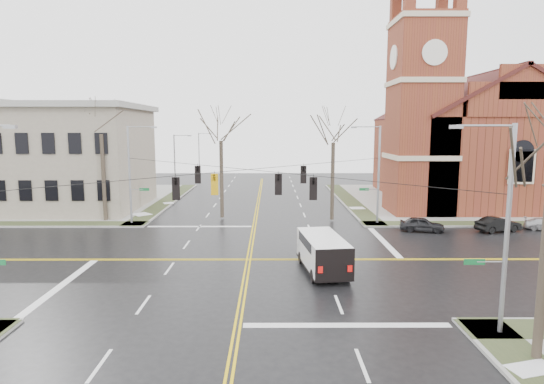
{
  "coord_description": "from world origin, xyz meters",
  "views": [
    {
      "loc": [
        1.51,
        -30.19,
        8.96
      ],
      "look_at": [
        1.62,
        6.0,
        3.83
      ],
      "focal_mm": 30.0,
      "sensor_mm": 36.0,
      "label": 1
    }
  ],
  "objects_px": {
    "signal_pole_ne": "(377,172)",
    "parked_car_a": "(422,224)",
    "parked_car_b": "(498,224)",
    "tree_nw_far": "(101,128)",
    "streetlight_north_b": "(200,154)",
    "tree_nw_near": "(221,136)",
    "church": "(464,132)",
    "tree_ne": "(333,137)",
    "streetlight_north_a": "(176,163)",
    "signal_pole_nw": "(131,172)",
    "signal_pole_se": "(503,224)",
    "cargo_van": "(322,250)"
  },
  "relations": [
    {
      "from": "signal_pole_nw",
      "to": "streetlight_north_a",
      "type": "bearing_deg",
      "value": 87.68
    },
    {
      "from": "parked_car_a",
      "to": "tree_nw_far",
      "type": "distance_m",
      "value": 30.57
    },
    {
      "from": "streetlight_north_b",
      "to": "tree_ne",
      "type": "relative_size",
      "value": 0.72
    },
    {
      "from": "streetlight_north_a",
      "to": "streetlight_north_b",
      "type": "xyz_separation_m",
      "value": [
        0.0,
        20.0,
        0.0
      ]
    },
    {
      "from": "tree_nw_far",
      "to": "tree_ne",
      "type": "height_order",
      "value": "tree_nw_far"
    },
    {
      "from": "tree_nw_near",
      "to": "streetlight_north_a",
      "type": "bearing_deg",
      "value": 117.94
    },
    {
      "from": "signal_pole_se",
      "to": "streetlight_north_a",
      "type": "xyz_separation_m",
      "value": [
        -21.97,
        39.5,
        -0.48
      ]
    },
    {
      "from": "streetlight_north_b",
      "to": "parked_car_a",
      "type": "relative_size",
      "value": 2.14
    },
    {
      "from": "signal_pole_se",
      "to": "tree_ne",
      "type": "xyz_separation_m",
      "value": [
        -3.86,
        24.55,
        3.11
      ]
    },
    {
      "from": "church",
      "to": "signal_pole_nw",
      "type": "bearing_deg",
      "value": -159.79
    },
    {
      "from": "signal_pole_se",
      "to": "cargo_van",
      "type": "bearing_deg",
      "value": 125.85
    },
    {
      "from": "streetlight_north_b",
      "to": "signal_pole_ne",
      "type": "bearing_deg",
      "value": -58.95
    },
    {
      "from": "signal_pole_ne",
      "to": "parked_car_b",
      "type": "bearing_deg",
      "value": -17.49
    },
    {
      "from": "parked_car_b",
      "to": "signal_pole_se",
      "type": "bearing_deg",
      "value": 137.24
    },
    {
      "from": "parked_car_a",
      "to": "parked_car_b",
      "type": "bearing_deg",
      "value": -77.69
    },
    {
      "from": "parked_car_b",
      "to": "tree_nw_far",
      "type": "relative_size",
      "value": 0.32
    },
    {
      "from": "signal_pole_se",
      "to": "cargo_van",
      "type": "height_order",
      "value": "signal_pole_se"
    },
    {
      "from": "tree_nw_far",
      "to": "tree_ne",
      "type": "xyz_separation_m",
      "value": [
        21.87,
        0.2,
        -0.87
      ]
    },
    {
      "from": "church",
      "to": "streetlight_north_a",
      "type": "bearing_deg",
      "value": 174.81
    },
    {
      "from": "streetlight_north_b",
      "to": "parked_car_b",
      "type": "height_order",
      "value": "streetlight_north_b"
    },
    {
      "from": "streetlight_north_a",
      "to": "streetlight_north_b",
      "type": "bearing_deg",
      "value": 90.0
    },
    {
      "from": "streetlight_north_a",
      "to": "cargo_van",
      "type": "distance_m",
      "value": 34.23
    },
    {
      "from": "streetlight_north_a",
      "to": "cargo_van",
      "type": "bearing_deg",
      "value": -63.13
    },
    {
      "from": "signal_pole_nw",
      "to": "tree_nw_far",
      "type": "xyz_separation_m",
      "value": [
        -3.09,
        1.34,
        3.98
      ]
    },
    {
      "from": "signal_pole_ne",
      "to": "parked_car_a",
      "type": "height_order",
      "value": "signal_pole_ne"
    },
    {
      "from": "cargo_van",
      "to": "church",
      "type": "bearing_deg",
      "value": 46.63
    },
    {
      "from": "streetlight_north_b",
      "to": "tree_nw_near",
      "type": "bearing_deg",
      "value": -77.76
    },
    {
      "from": "parked_car_b",
      "to": "tree_nw_near",
      "type": "relative_size",
      "value": 0.35
    },
    {
      "from": "parked_car_a",
      "to": "streetlight_north_b",
      "type": "bearing_deg",
      "value": 45.95
    },
    {
      "from": "parked_car_b",
      "to": "tree_ne",
      "type": "xyz_separation_m",
      "value": [
        -13.83,
        4.69,
        7.41
      ]
    },
    {
      "from": "tree_nw_far",
      "to": "tree_ne",
      "type": "relative_size",
      "value": 1.11
    },
    {
      "from": "signal_pole_nw",
      "to": "streetlight_north_a",
      "type": "relative_size",
      "value": 1.12
    },
    {
      "from": "signal_pole_nw",
      "to": "tree_nw_near",
      "type": "relative_size",
      "value": 0.79
    },
    {
      "from": "cargo_van",
      "to": "tree_ne",
      "type": "xyz_separation_m",
      "value": [
        2.71,
        15.46,
        6.74
      ]
    },
    {
      "from": "church",
      "to": "tree_nw_far",
      "type": "distance_m",
      "value": 40.96
    },
    {
      "from": "streetlight_north_b",
      "to": "tree_ne",
      "type": "xyz_separation_m",
      "value": [
        18.11,
        -34.95,
        3.59
      ]
    },
    {
      "from": "church",
      "to": "tree_ne",
      "type": "bearing_deg",
      "value": -145.86
    },
    {
      "from": "signal_pole_se",
      "to": "cargo_van",
      "type": "xyz_separation_m",
      "value": [
        -6.57,
        9.09,
        -3.63
      ]
    },
    {
      "from": "cargo_van",
      "to": "parked_car_a",
      "type": "xyz_separation_m",
      "value": [
        9.93,
        10.88,
        -0.68
      ]
    },
    {
      "from": "cargo_van",
      "to": "signal_pole_ne",
      "type": "bearing_deg",
      "value": 57.7
    },
    {
      "from": "signal_pole_se",
      "to": "parked_car_b",
      "type": "xyz_separation_m",
      "value": [
        9.97,
        19.86,
        -4.3
      ]
    },
    {
      "from": "signal_pole_ne",
      "to": "streetlight_north_b",
      "type": "relative_size",
      "value": 1.12
    },
    {
      "from": "signal_pole_ne",
      "to": "signal_pole_nw",
      "type": "relative_size",
      "value": 1.0
    },
    {
      "from": "church",
      "to": "signal_pole_se",
      "type": "xyz_separation_m",
      "value": [
        -13.44,
        -36.28,
        -3.48
      ]
    },
    {
      "from": "streetlight_north_a",
      "to": "parked_car_a",
      "type": "relative_size",
      "value": 2.14
    },
    {
      "from": "streetlight_north_b",
      "to": "parked_car_a",
      "type": "height_order",
      "value": "streetlight_north_b"
    },
    {
      "from": "signal_pole_se",
      "to": "tree_nw_far",
      "type": "bearing_deg",
      "value": 136.59
    },
    {
      "from": "signal_pole_ne",
      "to": "parked_car_a",
      "type": "xyz_separation_m",
      "value": [
        3.36,
        -3.03,
        -4.31
      ]
    },
    {
      "from": "streetlight_north_a",
      "to": "signal_pole_ne",
      "type": "bearing_deg",
      "value": -36.9
    },
    {
      "from": "tree_nw_far",
      "to": "tree_ne",
      "type": "distance_m",
      "value": 21.89
    }
  ]
}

